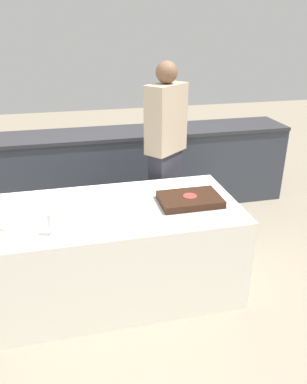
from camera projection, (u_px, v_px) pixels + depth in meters
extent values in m
plane|color=gray|center=(122.00, 288.00, 3.14)|extent=(14.00, 14.00, 0.00)
cube|color=#333842|center=(100.00, 173.00, 4.31)|extent=(4.40, 0.55, 0.88)
cube|color=#2D2D33|center=(97.00, 135.00, 4.12)|extent=(4.40, 0.58, 0.04)
cube|color=white|center=(120.00, 250.00, 2.98)|extent=(1.83, 0.93, 0.76)
cube|color=#B7B2AD|center=(190.00, 203.00, 2.89)|extent=(0.51, 0.36, 0.00)
cube|color=black|center=(190.00, 199.00, 2.87)|extent=(0.47, 0.32, 0.06)
cylinder|color=red|center=(190.00, 196.00, 2.86)|extent=(0.11, 0.11, 0.00)
cylinder|color=white|center=(16.00, 222.00, 2.56)|extent=(0.21, 0.21, 0.06)
cylinder|color=white|center=(53.00, 235.00, 2.46)|extent=(0.06, 0.06, 0.00)
cylinder|color=white|center=(52.00, 230.00, 2.44)|extent=(0.01, 0.01, 0.06)
cylinder|color=white|center=(51.00, 220.00, 2.41)|extent=(0.05, 0.05, 0.09)
cylinder|color=white|center=(182.00, 187.00, 3.17)|extent=(0.18, 0.18, 0.00)
cube|color=white|center=(127.00, 229.00, 2.50)|extent=(0.18, 0.11, 0.02)
cube|color=#282833|center=(165.00, 197.00, 3.66)|extent=(0.36, 0.33, 0.94)
cube|color=tan|center=(166.00, 119.00, 3.34)|extent=(0.43, 0.40, 0.61)
sphere|color=brown|center=(167.00, 72.00, 3.17)|extent=(0.19, 0.19, 0.19)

